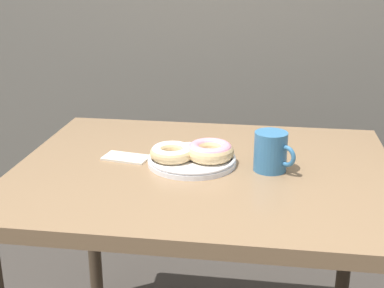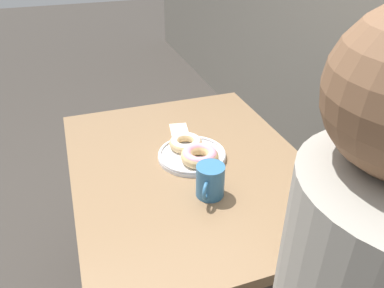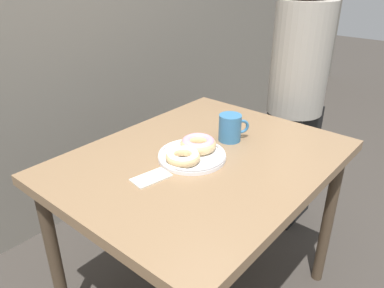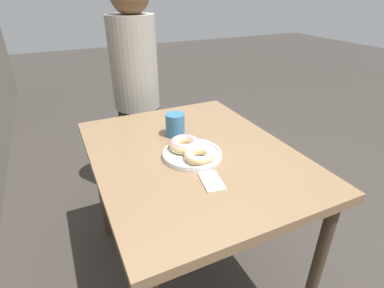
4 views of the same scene
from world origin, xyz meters
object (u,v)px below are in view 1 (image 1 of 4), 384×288
(dining_table, at_px, (204,194))
(coffee_mug, at_px, (271,151))
(donut_plate, at_px, (193,155))
(napkin, at_px, (126,158))

(dining_table, height_order, coffee_mug, coffee_mug)
(donut_plate, xyz_separation_m, napkin, (-0.20, 0.01, -0.02))
(coffee_mug, bearing_deg, napkin, 175.98)
(coffee_mug, height_order, napkin, coffee_mug)
(dining_table, relative_size, coffee_mug, 9.25)
(dining_table, bearing_deg, napkin, 171.89)
(dining_table, distance_m, donut_plate, 0.12)
(donut_plate, bearing_deg, dining_table, -34.16)
(donut_plate, distance_m, napkin, 0.20)
(dining_table, xyz_separation_m, coffee_mug, (0.18, 0.00, 0.14))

